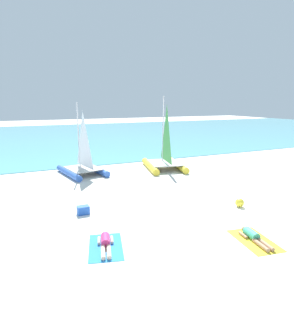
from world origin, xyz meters
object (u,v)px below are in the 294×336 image
towel_right (254,240)px  cooler_box (83,210)px  sailboat_blue (83,164)px  beach_ball (240,203)px  sunbather_right (254,236)px  sunbather_left (106,242)px  towel_left (106,247)px  sailboat_yellow (165,158)px

towel_right → cooler_box: cooler_box is taller
sailboat_blue → towel_right: bearing=-84.2°
beach_ball → cooler_box: bearing=162.7°
sailboat_blue → sunbather_right: size_ratio=2.99×
sunbather_left → sunbather_right: (4.84, -1.69, 0.00)m
sunbather_left → towel_right: bearing=-5.2°
sunbather_left → cooler_box: size_ratio=3.10×
towel_left → sunbather_right: (4.86, -1.63, 0.13)m
towel_right → sailboat_yellow: bearing=78.8°
towel_right → sunbather_right: bearing=80.9°
sailboat_blue → towel_left: sailboat_blue is taller
sunbather_left → sailboat_blue: bearing=97.1°
towel_right → beach_ball: bearing=56.9°
sunbather_right → cooler_box: 6.87m
sailboat_blue → cooler_box: bearing=-112.8°
sailboat_blue → sailboat_yellow: bearing=-19.1°
sailboat_blue → cooler_box: 6.98m
sunbather_left → beach_ball: 6.71m
sunbather_left → cooler_box: bearing=106.5°
towel_right → beach_ball: 3.30m
towel_left → sunbather_left: sunbather_left is taller
sunbather_right → cooler_box: bearing=144.9°
sailboat_yellow → cooler_box: 9.29m
sunbather_right → beach_ball: bearing=65.5°
beach_ball → cooler_box: 7.04m
sunbather_right → cooler_box: cooler_box is taller
beach_ball → towel_right: bearing=-123.1°
sailboat_yellow → beach_ball: 8.11m
towel_right → cooler_box: size_ratio=3.80×
sunbather_left → sunbather_right: bearing=-4.4°
towel_left → towel_right: 5.14m
beach_ball → cooler_box: beach_ball is taller
sunbather_right → cooler_box: size_ratio=3.13×
towel_right → sunbather_right: sunbather_right is taller
cooler_box → sailboat_blue: bearing=78.1°
sailboat_blue → sunbather_left: bearing=-108.6°
sailboat_blue → towel_left: size_ratio=2.46×
beach_ball → cooler_box: (-6.72, 2.09, -0.02)m
sunbather_left → cooler_box: (-0.09, 3.09, 0.05)m
cooler_box → sailboat_yellow: bearing=40.3°
towel_left → sunbather_right: size_ratio=1.21×
sailboat_blue → towel_right: (3.49, -11.66, -0.69)m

